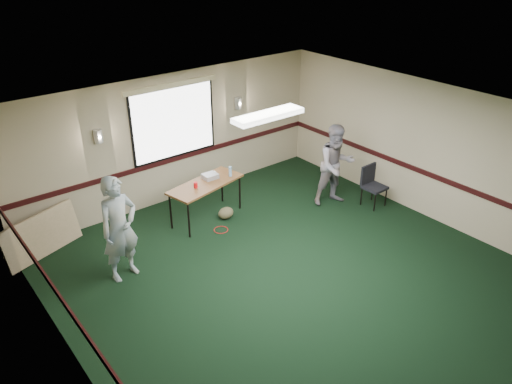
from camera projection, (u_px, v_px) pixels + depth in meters
ground at (306, 286)px, 8.12m from camera, size 8.00×8.00×0.00m
room_shell at (227, 156)px, 8.86m from camera, size 8.00×8.02×8.00m
folding_table at (206, 186)px, 9.73m from camera, size 1.66×0.93×0.78m
projector at (210, 176)px, 9.87m from camera, size 0.28×0.24×0.09m
game_console at (212, 174)px, 10.02m from camera, size 0.21×0.18×0.05m
red_cup at (196, 185)px, 9.50m from camera, size 0.08×0.08×0.11m
water_bottle at (230, 171)px, 9.93m from camera, size 0.06×0.06×0.20m
duffel_bag at (226, 213)px, 10.00m from camera, size 0.34×0.26×0.23m
cable_coil at (221, 230)px, 9.64m from camera, size 0.35×0.35×0.01m
folded_table at (42, 235)px, 8.78m from camera, size 1.47×0.69×0.76m
conference_chair at (372, 182)px, 10.35m from camera, size 0.42×0.44×0.87m
person_left at (119, 229)px, 7.97m from camera, size 0.73×0.54×1.82m
person_right at (336, 165)px, 10.25m from camera, size 1.00×0.88×1.73m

